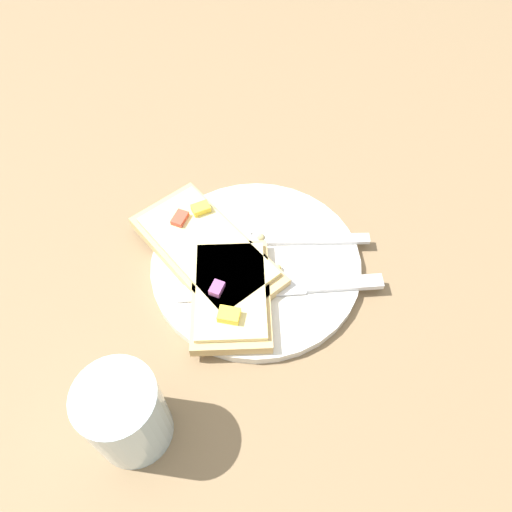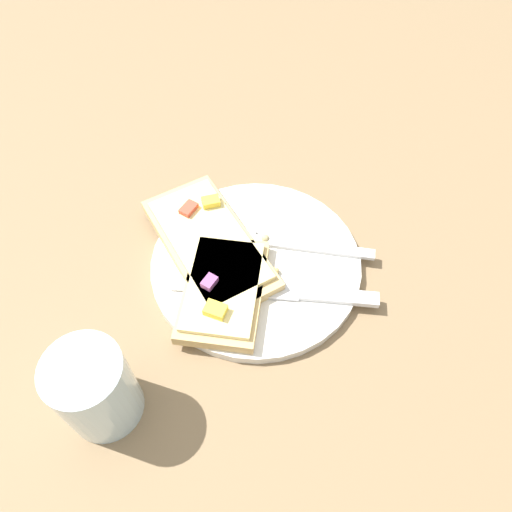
% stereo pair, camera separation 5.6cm
% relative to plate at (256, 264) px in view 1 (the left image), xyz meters
% --- Properties ---
extents(ground_plane, '(4.00, 4.00, 0.00)m').
position_rel_plate_xyz_m(ground_plane, '(0.00, 0.00, -0.01)').
color(ground_plane, '#7F6647').
extents(plate, '(0.24, 0.24, 0.01)m').
position_rel_plate_xyz_m(plate, '(0.00, 0.00, 0.00)').
color(plate, silver).
rests_on(plate, ground).
extents(fork, '(0.06, 0.22, 0.01)m').
position_rel_plate_xyz_m(fork, '(-0.03, 0.01, 0.01)').
color(fork, silver).
rests_on(fork, plate).
extents(knife, '(0.04, 0.23, 0.01)m').
position_rel_plate_xyz_m(knife, '(0.04, 0.04, 0.01)').
color(knife, silver).
rests_on(knife, plate).
extents(pizza_slice_main, '(0.21, 0.17, 0.03)m').
position_rel_plate_xyz_m(pizza_slice_main, '(-0.02, -0.05, 0.02)').
color(pizza_slice_main, tan).
rests_on(pizza_slice_main, plate).
extents(pizza_slice_corner, '(0.14, 0.10, 0.03)m').
position_rel_plate_xyz_m(pizza_slice_corner, '(0.04, -0.04, 0.02)').
color(pizza_slice_corner, tan).
rests_on(pizza_slice_corner, plate).
extents(crumb_scatter, '(0.08, 0.06, 0.01)m').
position_rel_plate_xyz_m(crumb_scatter, '(-0.03, -0.00, 0.01)').
color(crumb_scatter, tan).
rests_on(crumb_scatter, plate).
extents(drinking_glass, '(0.07, 0.07, 0.10)m').
position_rel_plate_xyz_m(drinking_glass, '(0.16, -0.15, 0.04)').
color(drinking_glass, silver).
rests_on(drinking_glass, ground).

